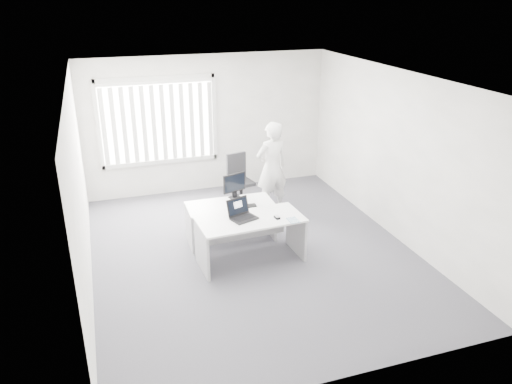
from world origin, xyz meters
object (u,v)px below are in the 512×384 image
object	(u,v)px
desk_far	(231,214)
monitor	(234,186)
laptop	(244,210)
person	(272,168)
desk_near	(251,231)
office_chair	(240,188)

from	to	relation	value
desk_far	monitor	bearing A→B (deg)	60.98
monitor	laptop	bearing A→B (deg)	-115.95
laptop	monitor	world-z (taller)	monitor
desk_far	laptop	xyz separation A→B (m)	(0.00, -0.78, 0.40)
person	desk_near	bearing A→B (deg)	50.22
person	monitor	bearing A→B (deg)	24.65
laptop	desk_near	bearing A→B (deg)	-27.02
desk_far	office_chair	size ratio (longest dim) A/B	1.47
office_chair	laptop	xyz separation A→B (m)	(-0.61, -2.28, 0.57)
desk_near	desk_far	distance (m)	0.81
monitor	office_chair	bearing A→B (deg)	51.59
office_chair	laptop	size ratio (longest dim) A/B	2.61
desk_near	office_chair	xyz separation A→B (m)	(0.51, 2.29, -0.22)
person	laptop	bearing A→B (deg)	47.56
office_chair	person	xyz separation A→B (m)	(0.44, -0.61, 0.57)
monitor	desk_near	bearing A→B (deg)	-110.57
desk_far	office_chair	xyz separation A→B (m)	(0.61, 1.50, -0.17)
monitor	person	bearing A→B (deg)	16.95
office_chair	person	bearing A→B (deg)	-65.78
desk_far	monitor	xyz separation A→B (m)	(0.15, 0.26, 0.40)
desk_near	monitor	distance (m)	1.11
desk_far	laptop	bearing A→B (deg)	-89.04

